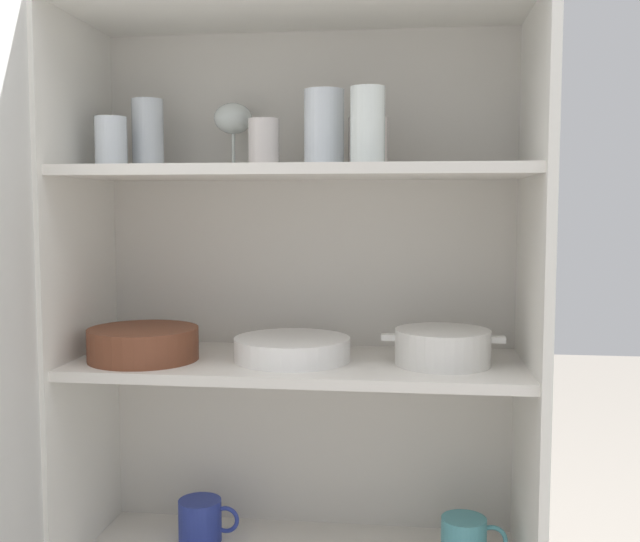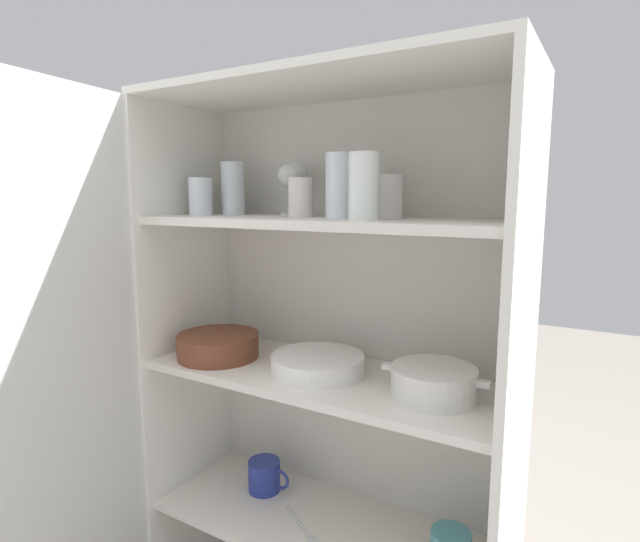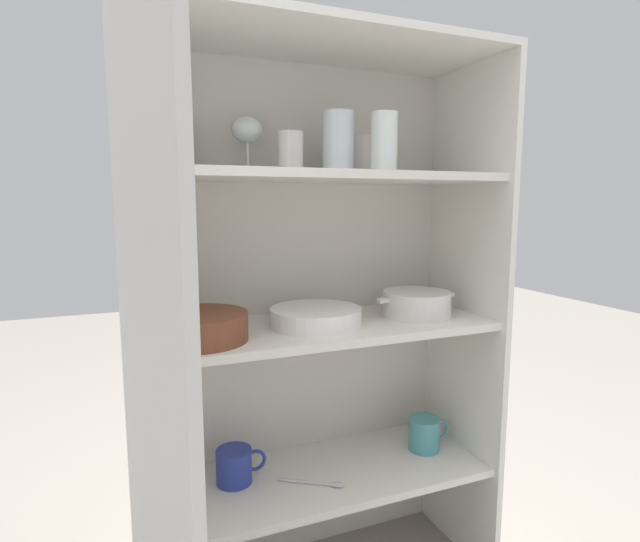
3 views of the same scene
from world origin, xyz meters
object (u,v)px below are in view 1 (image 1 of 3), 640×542
(casserole_dish, at_px, (443,347))
(plate_stack_white, at_px, (292,349))
(coffee_mug_primary, at_px, (201,520))
(mixing_bowl_large, at_px, (143,342))

(casserole_dish, bearing_deg, plate_stack_white, 179.05)
(plate_stack_white, bearing_deg, coffee_mug_primary, 167.10)
(coffee_mug_primary, bearing_deg, casserole_dish, -5.92)
(casserole_dish, bearing_deg, coffee_mug_primary, 174.08)
(plate_stack_white, distance_m, casserole_dish, 0.29)
(plate_stack_white, height_order, casserole_dish, casserole_dish)
(mixing_bowl_large, distance_m, casserole_dish, 0.59)
(mixing_bowl_large, bearing_deg, plate_stack_white, 6.44)
(mixing_bowl_large, bearing_deg, casserole_dish, 2.75)
(mixing_bowl_large, height_order, casserole_dish, casserole_dish)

